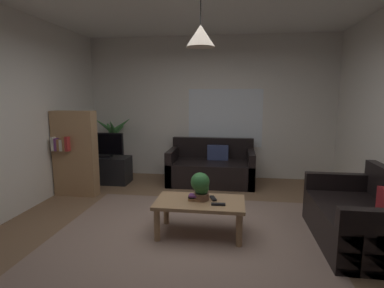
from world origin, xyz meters
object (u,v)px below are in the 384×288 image
object	(u,v)px
coffee_table	(200,206)
potted_palm_corner	(114,150)
tv_stand	(106,170)
remote_on_table_0	(213,198)
couch_right_side	(361,220)
couch_under_window	(211,169)
remote_on_table_1	(218,204)
book_on_table_2	(195,195)
book_on_table_1	(195,197)
potted_plant_on_table	(201,186)
pendant_lamp	(201,36)
book_on_table_0	(196,199)
tv	(104,145)
bookshelf_corner	(75,153)

from	to	relation	value
coffee_table	potted_palm_corner	size ratio (longest dim) A/B	0.84
tv_stand	potted_palm_corner	distance (m)	0.62
coffee_table	remote_on_table_0	distance (m)	0.19
couch_right_side	potted_palm_corner	distance (m)	4.59
couch_under_window	remote_on_table_1	xyz separation A→B (m)	(0.26, -2.29, 0.16)
book_on_table_2	couch_under_window	bearing A→B (deg)	89.33
couch_under_window	couch_right_side	size ratio (longest dim) A/B	1.12
couch_right_side	coffee_table	world-z (taller)	couch_right_side
potted_palm_corner	remote_on_table_1	bearing A→B (deg)	-48.52
book_on_table_1	potted_plant_on_table	xyz separation A→B (m)	(0.07, -0.01, 0.14)
couch_right_side	potted_palm_corner	xyz separation A→B (m)	(-3.87, 2.45, 0.25)
pendant_lamp	tv_stand	bearing A→B (deg)	136.42
couch_right_side	book_on_table_1	distance (m)	1.88
couch_under_window	book_on_table_0	world-z (taller)	couch_under_window
coffee_table	potted_palm_corner	distance (m)	3.23
book_on_table_0	book_on_table_2	bearing A→B (deg)	-170.09
book_on_table_1	potted_plant_on_table	bearing A→B (deg)	-4.46
book_on_table_0	remote_on_table_1	size ratio (longest dim) A/B	0.95
book_on_table_1	potted_plant_on_table	size ratio (longest dim) A/B	0.44
couch_under_window	pendant_lamp	world-z (taller)	pendant_lamp
potted_plant_on_table	potted_palm_corner	size ratio (longest dim) A/B	0.27
book_on_table_2	tv	distance (m)	2.73
tv_stand	bookshelf_corner	xyz separation A→B (m)	(-0.19, -0.76, 0.46)
couch_right_side	pendant_lamp	size ratio (longest dim) A/B	2.26
book_on_table_0	bookshelf_corner	world-z (taller)	bookshelf_corner
couch_right_side	remote_on_table_1	distance (m)	1.60
book_on_table_2	potted_plant_on_table	bearing A→B (deg)	11.67
coffee_table	pendant_lamp	bearing A→B (deg)	180.00
book_on_table_2	pendant_lamp	world-z (taller)	pendant_lamp
couch_right_side	book_on_table_2	xyz separation A→B (m)	(-1.87, -0.01, 0.20)
couch_right_side	potted_plant_on_table	world-z (taller)	couch_right_side
book_on_table_0	remote_on_table_0	bearing A→B (deg)	15.76
coffee_table	book_on_table_2	world-z (taller)	book_on_table_2
remote_on_table_0	bookshelf_corner	size ratio (longest dim) A/B	0.11
potted_plant_on_table	tv_stand	xyz separation A→B (m)	(-2.02, 1.89, -0.34)
remote_on_table_1	pendant_lamp	xyz separation A→B (m)	(-0.22, 0.12, 1.85)
book_on_table_1	couch_right_side	bearing A→B (deg)	-0.44
remote_on_table_1	tv_stand	world-z (taller)	tv_stand
potted_palm_corner	tv	bearing A→B (deg)	-85.32
couch_under_window	bookshelf_corner	xyz separation A→B (m)	(-2.17, -1.01, 0.43)
tv_stand	potted_palm_corner	world-z (taller)	potted_palm_corner
remote_on_table_0	pendant_lamp	size ratio (longest dim) A/B	0.26
couch_right_side	book_on_table_2	size ratio (longest dim) A/B	10.58
book_on_table_2	potted_plant_on_table	world-z (taller)	potted_plant_on_table
book_on_table_1	book_on_table_2	distance (m)	0.03
book_on_table_1	remote_on_table_1	size ratio (longest dim) A/B	0.92
couch_under_window	remote_on_table_0	bearing A→B (deg)	-84.92
book_on_table_2	remote_on_table_0	size ratio (longest dim) A/B	0.83
pendant_lamp	potted_plant_on_table	bearing A→B (deg)	76.83
potted_palm_corner	bookshelf_corner	distance (m)	1.33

